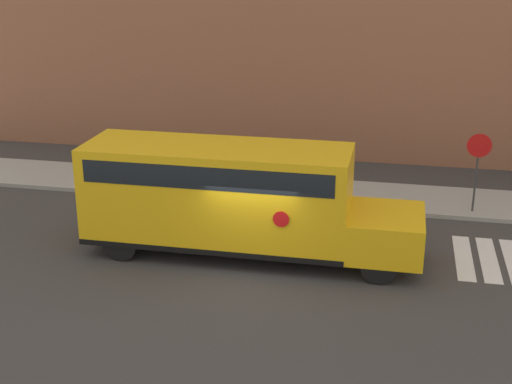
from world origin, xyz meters
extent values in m
plane|color=#3A3838|center=(0.00, 0.00, 0.00)|extent=(60.00, 60.00, 0.00)
cube|color=#9E9E99|center=(0.00, 6.50, 0.07)|extent=(44.00, 3.00, 0.15)
cube|color=white|center=(5.82, 2.00, 0.00)|extent=(0.50, 3.20, 0.01)
cube|color=white|center=(6.52, 2.00, 0.00)|extent=(0.50, 3.20, 0.01)
cube|color=yellow|center=(-1.27, 0.92, 1.85)|extent=(7.60, 2.50, 2.79)
cube|color=yellow|center=(3.56, 0.92, 1.02)|extent=(2.07, 2.50, 1.15)
cube|color=black|center=(-1.27, 0.92, 0.53)|extent=(7.60, 2.54, 0.16)
cube|color=black|center=(-1.27, 0.92, 2.69)|extent=(6.99, 2.53, 0.64)
cylinder|color=red|center=(0.81, -0.37, 1.71)|extent=(0.44, 0.02, 0.44)
cylinder|color=black|center=(3.46, 2.00, 0.50)|extent=(1.00, 0.30, 1.00)
cylinder|color=black|center=(3.46, -0.16, 0.50)|extent=(1.00, 0.30, 1.00)
cylinder|color=black|center=(-3.87, 2.00, 0.50)|extent=(1.00, 0.30, 1.00)
cylinder|color=black|center=(-3.87, -0.16, 0.50)|extent=(1.00, 0.30, 1.00)
cylinder|color=#38383A|center=(6.31, 5.58, 1.24)|extent=(0.07, 0.07, 2.48)
cylinder|color=red|center=(6.31, 5.53, 2.44)|extent=(0.79, 0.03, 0.79)
camera|label=1|loc=(3.76, -17.76, 8.69)|focal=50.00mm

